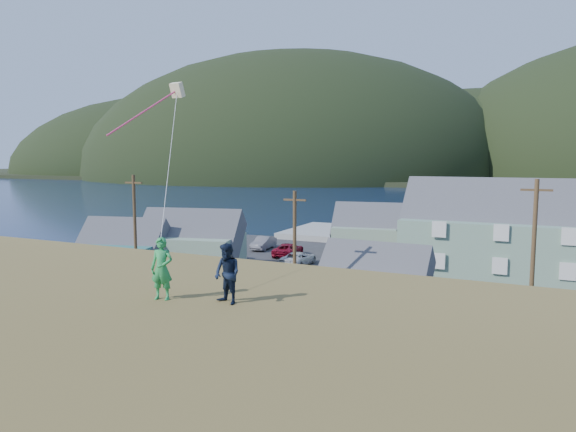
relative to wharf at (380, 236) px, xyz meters
The scene contains 14 objects.
ground 40.45m from the wharf, 81.47° to the right, with size 900.00×900.00×0.00m, color #0A1638.
grass_strip 42.43m from the wharf, 81.87° to the right, with size 110.00×8.00×0.10m, color #4C3D19.
waterfront_lot 23.77m from the wharf, 75.38° to the right, with size 72.00×36.00×0.12m, color #28282B.
wharf is the anchor object (origin of this frame).
far_shore 290.06m from the wharf, 88.81° to the left, with size 900.00×320.00×2.00m, color black.
shed_teal 36.05m from the wharf, 117.81° to the right, with size 9.34×7.44×6.51m.
shed_palegreen_near 30.42m from the wharf, 112.68° to the right, with size 11.21×8.34×7.35m.
shed_white 35.48m from the wharf, 75.89° to the right, with size 7.87×5.40×6.13m.
shed_palegreen_far 13.33m from the wharf, 74.76° to the right, with size 11.71×7.75×7.35m.
utility_poles 39.03m from the wharf, 83.12° to the right, with size 28.12×0.24×9.80m.
parked_cars 19.66m from the wharf, 100.40° to the right, with size 25.29×12.75×1.58m.
kite_flyer_green 59.59m from the wharf, 80.85° to the right, with size 0.62×0.40×1.69m, color #279148.
kite_flyer_navy 59.50m from the wharf, 79.07° to the right, with size 0.77×0.60×1.59m, color black.
kite_rig 54.98m from the wharf, 83.73° to the right, with size 2.39×2.97×8.04m.
Camera 1 is at (12.17, -29.14, 10.95)m, focal length 32.00 mm.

